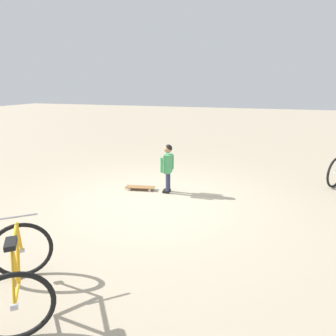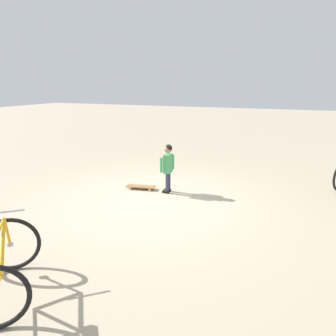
{
  "view_description": "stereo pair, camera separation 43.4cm",
  "coord_description": "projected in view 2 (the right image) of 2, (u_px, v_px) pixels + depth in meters",
  "views": [
    {
      "loc": [
        1.97,
        -5.21,
        2.28
      ],
      "look_at": [
        0.07,
        0.6,
        0.55
      ],
      "focal_mm": 31.82,
      "sensor_mm": 36.0,
      "label": 1
    },
    {
      "loc": [
        2.37,
        -5.06,
        2.28
      ],
      "look_at": [
        0.07,
        0.6,
        0.55
      ],
      "focal_mm": 31.82,
      "sensor_mm": 36.0,
      "label": 2
    }
  ],
  "objects": [
    {
      "name": "child_person",
      "position": [
        168.0,
        163.0,
        6.32
      ],
      "size": [
        0.21,
        0.38,
        1.06
      ],
      "color": "#2D3351",
      "rests_on": "ground"
    },
    {
      "name": "skateboard",
      "position": [
        141.0,
        187.0,
        6.67
      ],
      "size": [
        0.67,
        0.31,
        0.07
      ],
      "color": "olive",
      "rests_on": "ground"
    },
    {
      "name": "ground_plane",
      "position": [
        153.0,
        201.0,
        5.99
      ],
      "size": [
        50.0,
        50.0,
        0.0
      ],
      "primitive_type": "plane",
      "color": "tan"
    },
    {
      "name": "bicycle_far",
      "position": [
        2.0,
        266.0,
        3.22
      ],
      "size": [
        1.23,
        1.28,
        0.85
      ],
      "color": "black",
      "rests_on": "ground"
    }
  ]
}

